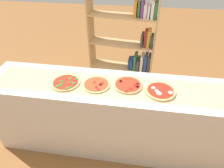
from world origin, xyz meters
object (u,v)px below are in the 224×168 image
object	(u,v)px
pizza_mozzarella_3	(160,91)
bookshelf	(131,48)
pizza_pepperoni_1	(96,84)
pizza_pepperoni_2	(128,85)
pizza_spinach_0	(66,83)

from	to	relation	value
pizza_mozzarella_3	bookshelf	distance (m)	1.19
pizza_pepperoni_1	bookshelf	size ratio (longest dim) A/B	0.17
pizza_pepperoni_2	pizza_pepperoni_1	bearing A→B (deg)	-173.26
pizza_spinach_0	bookshelf	world-z (taller)	bookshelf
pizza_spinach_0	pizza_pepperoni_1	distance (m)	0.31
pizza_spinach_0	pizza_pepperoni_2	size ratio (longest dim) A/B	1.01
pizza_mozzarella_3	bookshelf	world-z (taller)	bookshelf
pizza_mozzarella_3	bookshelf	size ratio (longest dim) A/B	0.18
pizza_spinach_0	pizza_mozzarella_3	distance (m)	0.92
bookshelf	pizza_spinach_0	bearing A→B (deg)	-117.04
pizza_spinach_0	pizza_mozzarella_3	world-z (taller)	pizza_mozzarella_3
pizza_spinach_0	pizza_pepperoni_1	size ratio (longest dim) A/B	1.03
pizza_pepperoni_1	bookshelf	world-z (taller)	bookshelf
pizza_pepperoni_1	pizza_pepperoni_2	world-z (taller)	pizza_pepperoni_2
pizza_pepperoni_2	pizza_mozzarella_3	bearing A→B (deg)	-9.34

